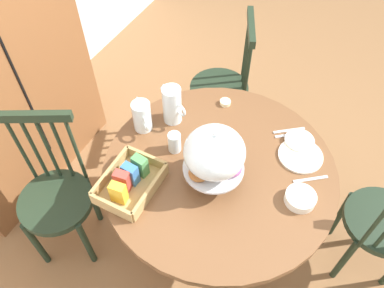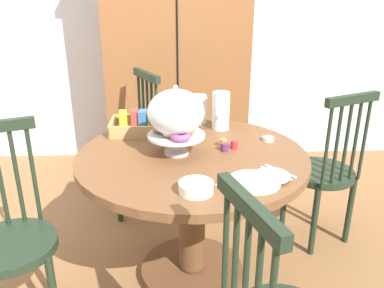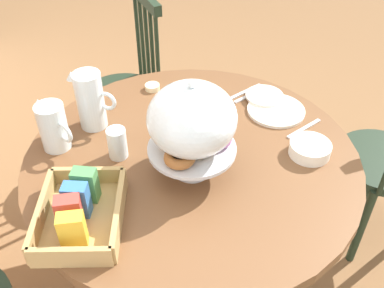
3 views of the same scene
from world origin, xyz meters
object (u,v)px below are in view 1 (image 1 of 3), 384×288
Objects in this scene: china_plate_small at (300,140)px; orange_juice_pitcher at (172,106)px; milk_pitcher at (142,117)px; china_plate_large at (300,156)px; drinking_glass at (174,142)px; cereal_basket at (130,181)px; windsor_chair_far_side at (223,89)px; pastry_stand_with_dome at (214,154)px; dining_table at (217,193)px; butter_dish at (225,102)px; cereal_bowl at (300,198)px; windsor_chair_near_window at (57,197)px; windsor_chair_facing_door at (383,225)px.

orange_juice_pitcher is at bearing 103.38° from china_plate_small.
milk_pitcher is 0.78× the size of china_plate_large.
china_plate_small is 1.36× the size of drinking_glass.
cereal_basket is at bearing 129.27° from china_plate_large.
windsor_chair_far_side is 2.83× the size of pastry_stand_with_dome.
dining_table is 7.59× the size of china_plate_small.
windsor_chair_far_side is 4.43× the size of china_plate_large.
milk_pitcher is 0.48m from butter_dish.
china_plate_large is (0.25, -0.33, 0.23)m from dining_table.
orange_juice_pitcher is at bearing 76.82° from cereal_bowl.
orange_juice_pitcher is 1.97× the size of drinking_glass.
butter_dish is (0.41, 0.55, -0.01)m from cereal_bowl.
milk_pitcher is at bearing 169.74° from windsor_chair_far_side.
windsor_chair_near_window reaches higher than drinking_glass.
windsor_chair_far_side is at bearing 52.72° from china_plate_small.
windsor_chair_far_side is at bearing 42.14° from cereal_bowl.
windsor_chair_near_window is 1.06m from butter_dish.
cereal_basket is (-0.21, 0.32, -0.15)m from pastry_stand_with_dome.
china_plate_small is at bearing 17.77° from cereal_bowl.
cereal_bowl is at bearing -137.86° from windsor_chair_far_side.
cereal_bowl is at bearing 120.18° from windsor_chair_facing_door.
windsor_chair_far_side reaches higher than china_plate_small.
china_plate_large is (-0.00, 0.51, 0.29)m from windsor_chair_facing_door.
dining_table is 0.50m from china_plate_small.
windsor_chair_near_window is 0.81m from orange_juice_pitcher.
china_plate_large is at bearing -59.94° from windsor_chair_near_window.
windsor_chair_near_window is 1.31m from china_plate_large.
windsor_chair_near_window is 1.73m from windsor_chair_facing_door.
pastry_stand_with_dome is at bearing -105.87° from milk_pitcher.
cereal_bowl is 2.33× the size of butter_dish.
china_plate_small is at bearing 81.66° from windsor_chair_facing_door.
dining_table is 10.36× the size of drinking_glass.
china_plate_small is 0.35m from cereal_bowl.
pastry_stand_with_dome reaches higher than milk_pitcher.
windsor_chair_facing_door reaches higher than drinking_glass.
dining_table is 0.51m from cereal_basket.
pastry_stand_with_dome is 2.01× the size of milk_pitcher.
china_plate_large is at bearing -52.75° from dining_table.
china_plate_small is 0.46m from butter_dish.
china_plate_large is at bearing -130.37° from windsor_chair_far_side.
butter_dish is at bearing -12.77° from drinking_glass.
butter_dish is at bearing -156.11° from windsor_chair_far_side.
pastry_stand_with_dome is 5.73× the size of butter_dish.
windsor_chair_near_window is 3.09× the size of cereal_basket.
drinking_glass is 0.42m from butter_dish.
cereal_basket reaches higher than cereal_bowl.
windsor_chair_facing_door is at bearing -73.13° from dining_table.
windsor_chair_far_side reaches higher than cereal_basket.
dining_table is 0.50m from butter_dish.
china_plate_large is 0.51m from butter_dish.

